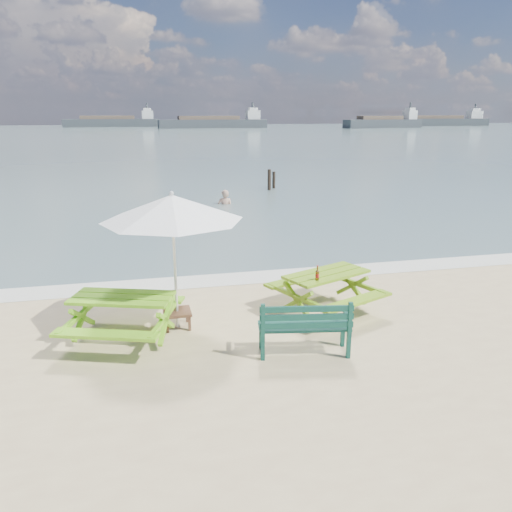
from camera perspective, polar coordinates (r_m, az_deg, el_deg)
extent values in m
plane|color=slate|center=(91.39, -12.19, 13.36)|extent=(300.00, 300.00, 0.00)
cube|color=silver|center=(11.66, -3.52, -2.68)|extent=(22.00, 0.90, 0.01)
cube|color=#6FBA1C|center=(8.66, -15.07, -4.62)|extent=(1.83, 1.28, 0.05)
cube|color=#6FBA1C|center=(9.45, -13.28, -4.75)|extent=(1.67, 0.82, 0.05)
cube|color=#6FBA1C|center=(8.11, -16.85, -8.60)|extent=(1.67, 0.82, 0.05)
cube|color=#6FBA1C|center=(8.81, -14.88, -7.16)|extent=(1.78, 1.39, 0.71)
cube|color=#699416|center=(9.67, 8.09, -2.06)|extent=(1.83, 1.37, 0.05)
cube|color=#699416|center=(10.30, 5.02, -2.63)|extent=(1.64, 0.92, 0.05)
cube|color=#699416|center=(9.26, 11.36, -5.08)|extent=(1.64, 0.92, 0.05)
cube|color=#699416|center=(9.80, 7.99, -4.37)|extent=(1.80, 1.47, 0.71)
cube|color=#0E3C31|center=(8.10, 5.52, -7.97)|extent=(1.52, 0.68, 0.04)
cube|color=#0E3C31|center=(7.79, 5.82, -6.97)|extent=(1.45, 0.29, 0.38)
cube|color=#0E3C31|center=(8.19, 5.48, -9.44)|extent=(1.42, 0.73, 0.46)
cube|color=brown|center=(9.14, -9.01, -6.34)|extent=(0.50, 0.50, 0.05)
cube|color=brown|center=(9.20, -8.96, -7.24)|extent=(0.44, 0.44, 0.27)
cylinder|color=silver|center=(8.85, -9.25, -1.07)|extent=(0.05, 0.05, 2.35)
cone|color=white|center=(8.61, -9.56, 5.48)|extent=(2.49, 2.49, 0.44)
cylinder|color=#995316|center=(9.20, 7.01, -2.26)|extent=(0.07, 0.07, 0.16)
cylinder|color=#995316|center=(9.15, 7.04, -1.35)|extent=(0.03, 0.03, 0.08)
cylinder|color=red|center=(9.20, 7.01, -2.26)|extent=(0.07, 0.07, 0.07)
imported|color=tan|center=(21.48, -3.54, 5.23)|extent=(0.71, 0.53, 1.77)
cylinder|color=black|center=(25.24, 1.52, 8.48)|extent=(0.17, 0.17, 1.24)
cylinder|color=black|center=(25.93, 2.05, 8.46)|extent=(0.15, 0.15, 1.05)
cube|color=#343A3E|center=(130.71, -4.92, 14.80)|extent=(27.56, 5.74, 2.20)
cube|color=silver|center=(133.21, -0.39, 15.82)|extent=(3.47, 3.20, 2.20)
cube|color=#343A3E|center=(161.20, 19.96, 14.16)|extent=(31.70, 5.23, 2.20)
cube|color=silver|center=(167.51, 23.70, 14.58)|extent=(3.90, 3.15, 2.20)
cube|color=#343A3E|center=(146.44, -16.15, 14.38)|extent=(25.50, 4.75, 2.20)
cube|color=silver|center=(146.57, -12.31, 15.49)|extent=(3.13, 3.09, 2.20)
cube|color=#343A3E|center=(135.15, 14.29, 14.42)|extent=(21.44, 6.72, 2.20)
cube|color=silver|center=(139.80, 17.16, 15.15)|extent=(2.90, 3.31, 2.20)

